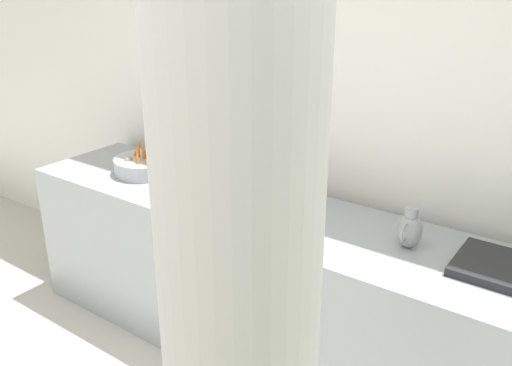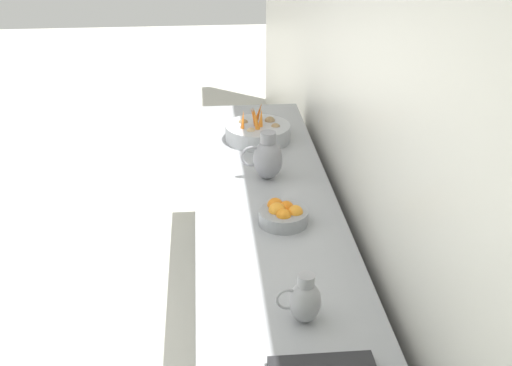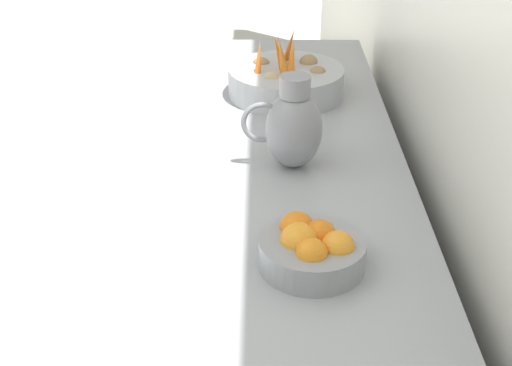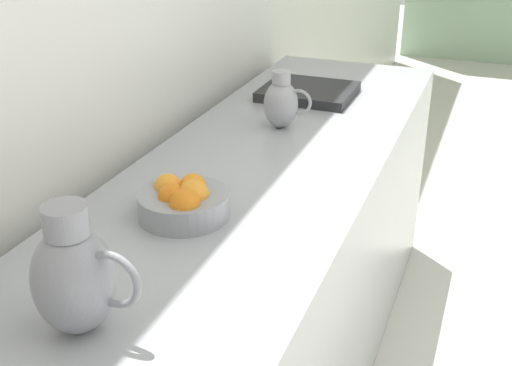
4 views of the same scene
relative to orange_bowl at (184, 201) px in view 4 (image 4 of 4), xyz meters
The scene contains 5 objects.
prep_counter 0.49m from the orange_bowl, 21.55° to the left, with size 0.68×3.20×0.90m, color #9EA0A5.
orange_bowl is the anchor object (origin of this frame).
metal_pitcher_tall 0.47m from the orange_bowl, 87.03° to the right, with size 0.21×0.15×0.25m.
metal_pitcher_short 0.69m from the orange_bowl, 89.02° to the left, with size 0.16×0.11×0.19m.
counter_sink_basin 1.05m from the orange_bowl, 90.28° to the left, with size 0.34×0.30×0.04m, color #232326.
Camera 4 is at (-0.87, -1.52, 1.65)m, focal length 45.54 mm.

